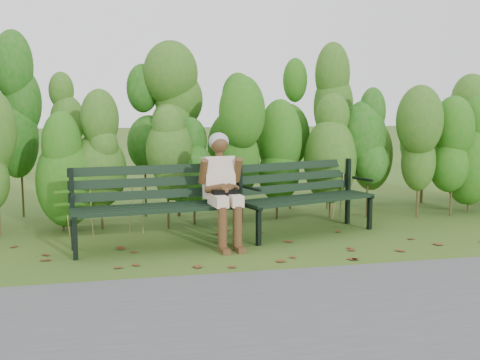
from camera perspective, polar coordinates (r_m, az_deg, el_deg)
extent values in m
plane|color=#315A1D|center=(6.48, 0.67, -6.98)|extent=(80.00, 80.00, 0.00)
cube|color=#474749|center=(4.46, 7.25, -13.72)|extent=(60.00, 2.50, 0.01)
cylinder|color=#47381E|center=(7.63, -22.30, -2.28)|extent=(0.03, 0.03, 0.80)
ellipsoid|color=#1F6D15|center=(7.55, -22.54, 2.51)|extent=(0.64, 0.64, 1.44)
cylinder|color=#47381E|center=(7.55, -17.72, -2.18)|extent=(0.03, 0.03, 0.80)
ellipsoid|color=#1F6D15|center=(7.47, -17.91, 2.67)|extent=(0.64, 0.64, 1.44)
cylinder|color=#47381E|center=(7.51, -13.07, -2.06)|extent=(0.03, 0.03, 0.80)
ellipsoid|color=#1F6D15|center=(7.44, -13.21, 2.81)|extent=(0.64, 0.64, 1.44)
cylinder|color=#47381E|center=(7.53, -8.41, -1.93)|extent=(0.03, 0.03, 0.80)
ellipsoid|color=#1F6D15|center=(7.45, -8.50, 2.93)|extent=(0.64, 0.64, 1.44)
cylinder|color=#47381E|center=(7.59, -3.80, -1.78)|extent=(0.03, 0.03, 0.80)
ellipsoid|color=#1F6D15|center=(7.52, -3.84, 3.04)|extent=(0.64, 0.64, 1.44)
cylinder|color=#47381E|center=(7.71, 0.71, -1.63)|extent=(0.03, 0.03, 0.80)
ellipsoid|color=#1F6D15|center=(7.63, 0.71, 3.12)|extent=(0.64, 0.64, 1.44)
cylinder|color=#47381E|center=(7.87, 5.05, -1.48)|extent=(0.03, 0.03, 0.80)
ellipsoid|color=#1F6D15|center=(7.79, 5.10, 3.18)|extent=(0.64, 0.64, 1.44)
cylinder|color=#47381E|center=(8.07, 9.20, -1.32)|extent=(0.03, 0.03, 0.80)
ellipsoid|color=#1F6D15|center=(8.00, 9.29, 3.22)|extent=(0.64, 0.64, 1.44)
cylinder|color=#47381E|center=(8.31, 13.13, -1.17)|extent=(0.03, 0.03, 0.80)
ellipsoid|color=#1F6D15|center=(8.24, 13.26, 3.24)|extent=(0.64, 0.64, 1.44)
cylinder|color=#47381E|center=(8.59, 16.81, -1.02)|extent=(0.03, 0.03, 0.80)
ellipsoid|color=#1F6D15|center=(8.53, 16.97, 3.24)|extent=(0.64, 0.64, 1.44)
cylinder|color=#47381E|center=(8.91, 20.25, -0.87)|extent=(0.03, 0.03, 0.80)
ellipsoid|color=#1F6D15|center=(8.84, 20.44, 3.24)|extent=(0.64, 0.64, 1.44)
cylinder|color=#47381E|center=(8.57, -20.79, -0.19)|extent=(0.04, 0.04, 1.10)
ellipsoid|color=#125D0F|center=(8.51, -21.06, 5.70)|extent=(0.70, 0.70, 1.98)
cylinder|color=#47381E|center=(8.49, -15.66, -0.05)|extent=(0.04, 0.04, 1.10)
ellipsoid|color=#125D0F|center=(8.43, -15.87, 5.89)|extent=(0.70, 0.70, 1.98)
cylinder|color=#47381E|center=(8.48, -10.48, 0.10)|extent=(0.04, 0.04, 1.10)
ellipsoid|color=#125D0F|center=(8.42, -10.62, 6.05)|extent=(0.70, 0.70, 1.98)
cylinder|color=#47381E|center=(8.54, -5.33, 0.24)|extent=(0.04, 0.04, 1.10)
ellipsoid|color=#125D0F|center=(8.48, -5.40, 6.15)|extent=(0.70, 0.70, 1.98)
cylinder|color=#47381E|center=(8.67, -0.29, 0.37)|extent=(0.04, 0.04, 1.10)
ellipsoid|color=#125D0F|center=(8.61, -0.29, 6.20)|extent=(0.70, 0.70, 1.98)
cylinder|color=#47381E|center=(8.86, 4.57, 0.50)|extent=(0.04, 0.04, 1.10)
ellipsoid|color=#125D0F|center=(8.80, 4.63, 6.20)|extent=(0.70, 0.70, 1.98)
cylinder|color=#47381E|center=(9.11, 9.20, 0.62)|extent=(0.04, 0.04, 1.10)
ellipsoid|color=#125D0F|center=(9.05, 9.31, 6.16)|extent=(0.70, 0.70, 1.98)
cylinder|color=#47381E|center=(9.42, 13.55, 0.73)|extent=(0.04, 0.04, 1.10)
ellipsoid|color=#125D0F|center=(9.36, 13.71, 6.08)|extent=(0.70, 0.70, 1.98)
cylinder|color=#47381E|center=(9.78, 17.60, 0.83)|extent=(0.04, 0.04, 1.10)
ellipsoid|color=#125D0F|center=(9.73, 17.80, 5.98)|extent=(0.70, 0.70, 1.98)
cylinder|color=#47381E|center=(10.19, 21.34, 0.91)|extent=(0.04, 0.04, 1.10)
ellipsoid|color=#125D0F|center=(10.13, 21.58, 5.86)|extent=(0.70, 0.70, 1.98)
cube|color=brown|center=(6.06, -7.37, -8.04)|extent=(0.11, 0.11, 0.01)
cube|color=brown|center=(7.60, 21.07, -5.31)|extent=(0.11, 0.09, 0.01)
cube|color=brown|center=(5.86, -4.31, -8.52)|extent=(0.11, 0.11, 0.01)
cube|color=brown|center=(7.61, 14.37, -5.02)|extent=(0.11, 0.10, 0.01)
cube|color=brown|center=(7.23, -5.71, -5.49)|extent=(0.11, 0.09, 0.01)
cube|color=brown|center=(6.75, 19.53, -6.81)|extent=(0.10, 0.11, 0.01)
cube|color=brown|center=(6.03, -13.83, -8.27)|extent=(0.07, 0.09, 0.01)
cube|color=brown|center=(5.41, -6.00, -9.92)|extent=(0.11, 0.11, 0.01)
cube|color=brown|center=(7.62, 10.86, -4.91)|extent=(0.09, 0.07, 0.01)
cube|color=brown|center=(5.43, -11.38, -9.95)|extent=(0.10, 0.11, 0.01)
cube|color=brown|center=(7.54, 15.20, -5.17)|extent=(0.11, 0.11, 0.01)
cube|color=brown|center=(6.55, -10.32, -6.92)|extent=(0.09, 0.08, 0.01)
cube|color=brown|center=(7.11, 13.20, -5.87)|extent=(0.11, 0.11, 0.01)
cube|color=brown|center=(7.13, -5.51, -5.65)|extent=(0.10, 0.08, 0.01)
cube|color=brown|center=(6.60, -15.90, -6.97)|extent=(0.10, 0.11, 0.01)
cube|color=brown|center=(7.61, 12.01, -4.96)|extent=(0.10, 0.11, 0.01)
cube|color=brown|center=(6.00, -13.27, -8.33)|extent=(0.11, 0.11, 0.01)
cube|color=brown|center=(7.12, 1.81, -5.64)|extent=(0.11, 0.11, 0.01)
cube|color=brown|center=(6.55, 8.38, -6.87)|extent=(0.08, 0.10, 0.01)
cube|color=brown|center=(6.45, 21.16, -7.52)|extent=(0.09, 0.10, 0.01)
cube|color=brown|center=(8.13, 16.21, -4.30)|extent=(0.11, 0.11, 0.01)
cube|color=brown|center=(6.93, 20.81, -6.50)|extent=(0.08, 0.10, 0.01)
cube|color=brown|center=(5.97, -2.50, -8.22)|extent=(0.08, 0.10, 0.01)
cube|color=brown|center=(7.57, 17.66, -5.20)|extent=(0.11, 0.11, 0.01)
cube|color=black|center=(6.27, -8.29, -3.15)|extent=(1.88, 0.32, 0.04)
cube|color=black|center=(6.40, -8.50, -2.95)|extent=(1.88, 0.32, 0.04)
cube|color=black|center=(6.52, -8.70, -2.75)|extent=(1.88, 0.32, 0.04)
cube|color=black|center=(6.65, -8.90, -2.56)|extent=(1.88, 0.32, 0.04)
cube|color=black|center=(6.73, -9.06, -1.46)|extent=(1.87, 0.27, 0.11)
cube|color=black|center=(6.72, -9.11, -0.22)|extent=(1.87, 0.27, 0.11)
cube|color=black|center=(6.72, -9.16, 1.04)|extent=(1.87, 0.27, 0.11)
cube|color=black|center=(6.21, -16.42, -5.69)|extent=(0.06, 0.06, 0.47)
cube|color=black|center=(6.60, -16.66, -2.86)|extent=(0.06, 0.06, 0.94)
cube|color=black|center=(6.37, -16.57, -3.41)|extent=(0.11, 0.52, 0.04)
cylinder|color=black|center=(6.28, -16.63, -1.44)|extent=(0.08, 0.39, 0.04)
cube|color=black|center=(6.52, -0.43, -4.77)|extent=(0.06, 0.06, 0.47)
cube|color=black|center=(6.90, -1.61, -2.12)|extent=(0.06, 0.06, 0.94)
cube|color=black|center=(6.68, -1.00, -2.62)|extent=(0.11, 0.52, 0.04)
cylinder|color=black|center=(6.59, -0.86, -0.73)|extent=(0.08, 0.39, 0.04)
cube|color=black|center=(7.04, 7.85, -2.11)|extent=(1.77, 0.67, 0.04)
cube|color=black|center=(7.14, 7.22, -1.97)|extent=(1.77, 0.67, 0.04)
cube|color=black|center=(7.23, 6.61, -1.83)|extent=(1.77, 0.67, 0.04)
cube|color=black|center=(7.33, 6.02, -1.70)|extent=(1.77, 0.67, 0.04)
cube|color=black|center=(7.39, 5.60, -0.75)|extent=(1.75, 0.62, 0.11)
cube|color=black|center=(7.39, 5.54, 0.35)|extent=(1.75, 0.62, 0.11)
cube|color=black|center=(7.38, 5.49, 1.46)|extent=(1.75, 0.62, 0.11)
cube|color=black|center=(6.57, 1.90, -4.74)|extent=(0.06, 0.06, 0.46)
cube|color=black|center=(6.90, -0.03, -2.24)|extent=(0.06, 0.06, 0.91)
cube|color=black|center=(6.70, 0.98, -2.69)|extent=(0.20, 0.50, 0.04)
cylinder|color=black|center=(6.62, 1.21, -0.86)|extent=(0.15, 0.37, 0.04)
cube|color=black|center=(7.63, 13.03, -3.23)|extent=(0.06, 0.06, 0.46)
cube|color=black|center=(7.91, 10.91, -1.13)|extent=(0.06, 0.06, 0.91)
cube|color=black|center=(7.74, 12.04, -1.49)|extent=(0.20, 0.50, 0.04)
cylinder|color=black|center=(7.67, 12.34, 0.10)|extent=(0.15, 0.37, 0.04)
cube|color=beige|center=(6.40, -2.25, -2.06)|extent=(0.18, 0.43, 0.13)
cube|color=beige|center=(6.45, -0.73, -1.97)|extent=(0.18, 0.43, 0.13)
cylinder|color=#4F331B|center=(6.30, -1.80, -5.03)|extent=(0.12, 0.12, 0.51)
cylinder|color=#4F331B|center=(6.35, -0.25, -4.92)|extent=(0.12, 0.12, 0.51)
cube|color=#4F331B|center=(6.28, -1.58, -7.18)|extent=(0.11, 0.21, 0.06)
cube|color=#4F331B|center=(6.33, -0.02, -7.05)|extent=(0.11, 0.21, 0.06)
cube|color=beige|center=(6.65, -2.18, 0.28)|extent=(0.38, 0.29, 0.51)
cylinder|color=#4F331B|center=(6.60, -2.14, 2.57)|extent=(0.09, 0.09, 0.10)
sphere|color=#4F331B|center=(6.58, -2.12, 3.68)|extent=(0.21, 0.21, 0.21)
ellipsoid|color=gray|center=(6.60, -2.18, 3.91)|extent=(0.24, 0.23, 0.22)
cylinder|color=#4F331B|center=(6.50, -3.74, 0.86)|extent=(0.11, 0.22, 0.31)
cylinder|color=#4F331B|center=(6.62, -0.26, 1.00)|extent=(0.11, 0.22, 0.31)
cylinder|color=#4F331B|center=(6.43, -2.53, -0.85)|extent=(0.24, 0.25, 0.13)
cylinder|color=#4F331B|center=(6.49, -0.77, -0.77)|extent=(0.21, 0.27, 0.13)
sphere|color=#4F331B|center=(6.41, -1.49, -1.05)|extent=(0.11, 0.11, 0.11)
cube|color=black|center=(6.43, -1.51, -1.65)|extent=(0.31, 0.15, 0.16)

